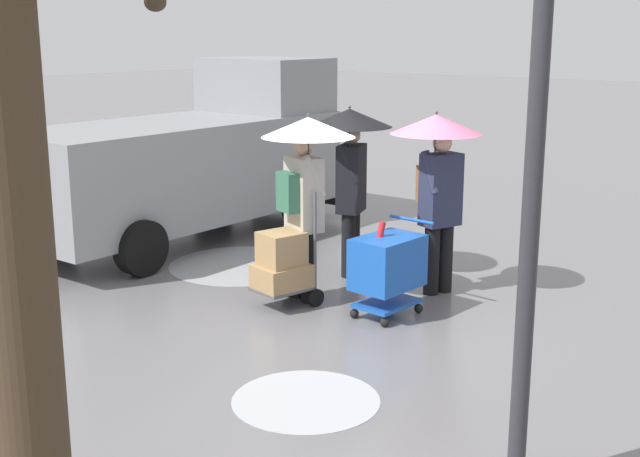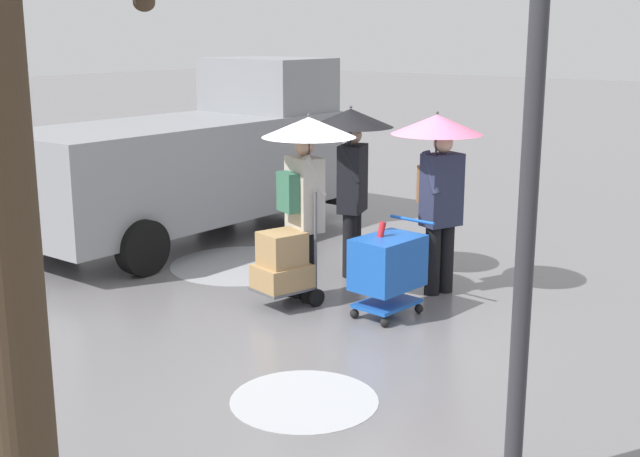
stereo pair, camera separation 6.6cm
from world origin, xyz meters
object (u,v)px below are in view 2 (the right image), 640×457
at_px(bare_tree_near, 13,350).
at_px(street_lamp, 532,141).
at_px(cargo_van_parked_right, 195,158).
at_px(pedestrian_pink_side, 438,162).
at_px(shopping_cart_vendor, 388,265).
at_px(pedestrian_black_side, 306,166).
at_px(pedestrian_white_side, 352,151).
at_px(hand_dolly_boxes, 283,264).

xyz_separation_m(bare_tree_near, street_lamp, (-0.25, -3.39, 0.36)).
bearing_deg(cargo_van_parked_right, pedestrian_pink_side, 176.84).
distance_m(shopping_cart_vendor, bare_tree_near, 6.45).
bearing_deg(cargo_van_parked_right, pedestrian_black_side, 157.01).
height_order(pedestrian_black_side, pedestrian_white_side, same).
bearing_deg(pedestrian_white_side, bare_tree_near, 117.96).
bearing_deg(pedestrian_white_side, hand_dolly_boxes, 94.88).
bearing_deg(pedestrian_pink_side, pedestrian_black_side, 48.68).
bearing_deg(bare_tree_near, cargo_van_parked_right, -46.61).
bearing_deg(pedestrian_black_side, pedestrian_white_side, -80.10).
height_order(hand_dolly_boxes, pedestrian_black_side, pedestrian_black_side).
relative_size(shopping_cart_vendor, hand_dolly_boxes, 0.79).
bearing_deg(bare_tree_near, pedestrian_pink_side, -70.63).
bearing_deg(cargo_van_parked_right, bare_tree_near, 133.39).
distance_m(cargo_van_parked_right, street_lamp, 7.93).
relative_size(shopping_cart_vendor, pedestrian_pink_side, 0.49).
bearing_deg(bare_tree_near, pedestrian_white_side, -62.04).
xyz_separation_m(pedestrian_black_side, street_lamp, (-3.66, 2.28, 0.80)).
xyz_separation_m(cargo_van_parked_right, street_lamp, (-6.93, 3.67, 1.19)).
relative_size(cargo_van_parked_right, shopping_cart_vendor, 5.12).
xyz_separation_m(hand_dolly_boxes, pedestrian_white_side, (0.12, -1.44, 1.09)).
bearing_deg(pedestrian_pink_side, bare_tree_near, 109.37).
height_order(pedestrian_black_side, bare_tree_near, bare_tree_near).
bearing_deg(pedestrian_pink_side, pedestrian_white_side, 1.72).
bearing_deg(hand_dolly_boxes, bare_tree_near, 123.04).
bearing_deg(pedestrian_black_side, street_lamp, 148.07).
relative_size(pedestrian_black_side, pedestrian_white_side, 1.00).
relative_size(shopping_cart_vendor, street_lamp, 0.27).
bearing_deg(shopping_cart_vendor, hand_dolly_boxes, 23.20).
height_order(pedestrian_white_side, bare_tree_near, bare_tree_near).
bearing_deg(hand_dolly_boxes, pedestrian_black_side, -102.52).
distance_m(pedestrian_black_side, street_lamp, 4.39).
height_order(shopping_cart_vendor, pedestrian_black_side, pedestrian_black_side).
height_order(pedestrian_pink_side, bare_tree_near, bare_tree_near).
height_order(pedestrian_pink_side, pedestrian_white_side, same).
bearing_deg(pedestrian_white_side, street_lamp, 138.64).
bearing_deg(hand_dolly_boxes, pedestrian_pink_side, -126.32).
relative_size(cargo_van_parked_right, bare_tree_near, 1.42).
distance_m(pedestrian_white_side, bare_tree_near, 7.70).
distance_m(hand_dolly_boxes, pedestrian_pink_side, 2.12).
distance_m(pedestrian_pink_side, pedestrian_white_side, 1.21).
height_order(cargo_van_parked_right, shopping_cart_vendor, cargo_van_parked_right).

